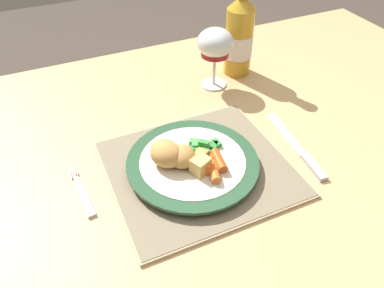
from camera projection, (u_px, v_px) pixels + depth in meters
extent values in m
cube|color=tan|center=(202.00, 142.00, 0.79)|extent=(1.49, 0.85, 0.04)
cube|color=tan|center=(316.00, 111.00, 1.50)|extent=(0.06, 0.06, 0.70)
cube|color=tan|center=(199.00, 169.00, 0.70)|extent=(0.33, 0.30, 0.01)
cube|color=#807259|center=(199.00, 167.00, 0.70)|extent=(0.32, 0.29, 0.00)
cylinder|color=white|center=(193.00, 165.00, 0.69)|extent=(0.20, 0.20, 0.01)
cylinder|color=#2D5638|center=(193.00, 162.00, 0.68)|extent=(0.24, 0.24, 0.01)
cylinder|color=white|center=(193.00, 160.00, 0.68)|extent=(0.19, 0.19, 0.00)
ellipsoid|color=tan|center=(166.00, 152.00, 0.67)|extent=(0.07, 0.08, 0.04)
ellipsoid|color=tan|center=(167.00, 154.00, 0.66)|extent=(0.08, 0.08, 0.04)
ellipsoid|color=tan|center=(182.00, 156.00, 0.66)|extent=(0.06, 0.06, 0.04)
cube|color=green|center=(207.00, 153.00, 0.69)|extent=(0.03, 0.01, 0.01)
cube|color=green|center=(185.00, 151.00, 0.69)|extent=(0.03, 0.02, 0.01)
cube|color=#338438|center=(202.00, 152.00, 0.69)|extent=(0.03, 0.02, 0.01)
cube|color=green|center=(203.00, 144.00, 0.70)|extent=(0.01, 0.02, 0.01)
cube|color=#338438|center=(213.00, 147.00, 0.70)|extent=(0.03, 0.03, 0.01)
cube|color=#4CA84C|center=(196.00, 142.00, 0.71)|extent=(0.03, 0.02, 0.01)
cube|color=#338438|center=(196.00, 149.00, 0.70)|extent=(0.02, 0.02, 0.01)
cube|color=green|center=(204.00, 143.00, 0.69)|extent=(0.02, 0.02, 0.01)
cube|color=green|center=(215.00, 144.00, 0.71)|extent=(0.01, 0.02, 0.01)
cube|color=#4CA84C|center=(200.00, 144.00, 0.70)|extent=(0.03, 0.02, 0.01)
cylinder|color=#CC5119|center=(205.00, 167.00, 0.65)|extent=(0.04, 0.03, 0.02)
cylinder|color=orange|center=(206.00, 165.00, 0.66)|extent=(0.05, 0.04, 0.02)
cylinder|color=orange|center=(214.00, 172.00, 0.65)|extent=(0.03, 0.05, 0.02)
cylinder|color=#CC5119|center=(219.00, 161.00, 0.67)|extent=(0.02, 0.05, 0.02)
cylinder|color=orange|center=(205.00, 165.00, 0.66)|extent=(0.03, 0.04, 0.02)
cube|color=silver|center=(85.00, 199.00, 0.64)|extent=(0.02, 0.08, 0.01)
cube|color=silver|center=(77.00, 180.00, 0.67)|extent=(0.01, 0.02, 0.01)
cube|color=silver|center=(77.00, 172.00, 0.69)|extent=(0.00, 0.02, 0.00)
cube|color=silver|center=(75.00, 173.00, 0.69)|extent=(0.00, 0.02, 0.00)
cube|color=silver|center=(73.00, 174.00, 0.69)|extent=(0.00, 0.02, 0.00)
cube|color=silver|center=(70.00, 175.00, 0.69)|extent=(0.00, 0.02, 0.00)
cube|color=silver|center=(286.00, 134.00, 0.78)|extent=(0.03, 0.14, 0.00)
cube|color=#B2B2B7|center=(314.00, 167.00, 0.70)|extent=(0.02, 0.07, 0.01)
cylinder|color=silver|center=(213.00, 84.00, 0.92)|extent=(0.06, 0.06, 0.00)
cylinder|color=silver|center=(214.00, 70.00, 0.90)|extent=(0.01, 0.01, 0.08)
ellipsoid|color=silver|center=(215.00, 42.00, 0.85)|extent=(0.08, 0.08, 0.07)
cylinder|color=maroon|center=(215.00, 51.00, 0.86)|extent=(0.07, 0.07, 0.02)
cylinder|color=gold|center=(239.00, 42.00, 0.92)|extent=(0.07, 0.07, 0.16)
cone|color=gold|center=(242.00, 2.00, 0.85)|extent=(0.07, 0.07, 0.03)
cylinder|color=white|center=(238.00, 45.00, 0.92)|extent=(0.07, 0.07, 0.06)
cube|color=#DBB256|center=(196.00, 165.00, 0.66)|extent=(0.02, 0.03, 0.02)
cube|color=#E5BC66|center=(200.00, 166.00, 0.65)|extent=(0.04, 0.04, 0.03)
cube|color=gold|center=(200.00, 157.00, 0.67)|extent=(0.03, 0.03, 0.02)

